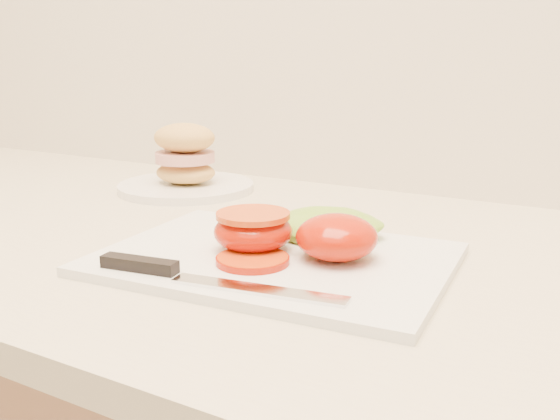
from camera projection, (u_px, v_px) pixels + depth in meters
The scene contains 8 objects.
cutting_board at pixel (275, 259), 0.64m from camera, with size 0.35×0.25×0.01m, color white.
tomato_half_dome at pixel (337, 237), 0.62m from camera, with size 0.08×0.08×0.05m, color #C41801.
tomato_half_cut at pixel (253, 230), 0.65m from camera, with size 0.08×0.08×0.04m.
tomato_slice_0 at pixel (253, 260), 0.61m from camera, with size 0.07×0.07×0.01m, color #D15C10.
tomato_slice_1 at pixel (256, 259), 0.62m from camera, with size 0.06×0.06×0.01m, color #D15C10.
lettuce_leaf_0 at pixel (329, 227), 0.69m from camera, with size 0.12×0.09×0.03m, color #8BC233.
knife at pixel (183, 274), 0.57m from camera, with size 0.25×0.05×0.01m.
sandwich_plate at pixel (185, 167), 0.98m from camera, with size 0.21×0.21×0.11m.
Camera 1 is at (-0.05, 1.08, 1.14)m, focal length 40.00 mm.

